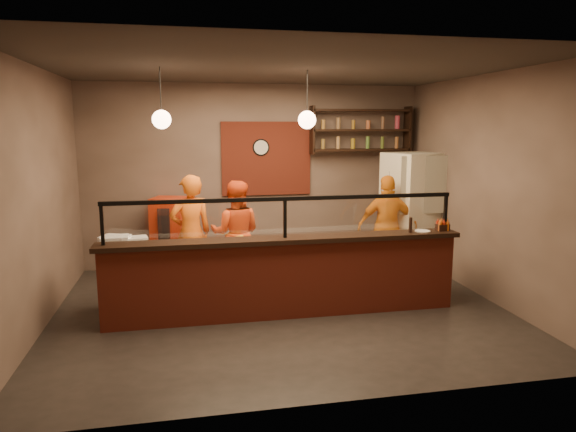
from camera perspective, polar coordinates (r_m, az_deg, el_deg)
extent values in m
plane|color=black|center=(7.16, -0.79, -10.21)|extent=(6.00, 6.00, 0.00)
plane|color=#37302A|center=(6.76, -0.86, 16.18)|extent=(6.00, 6.00, 0.00)
plane|color=#756056|center=(9.23, -3.66, 4.52)|extent=(6.00, 0.00, 6.00)
plane|color=#756056|center=(6.90, -26.15, 1.72)|extent=(0.00, 5.00, 5.00)
plane|color=#756056|center=(7.89, 21.16, 2.97)|extent=(0.00, 5.00, 5.00)
plane|color=#756056|center=(4.37, 5.15, -1.47)|extent=(6.00, 0.00, 6.00)
cube|color=maroon|center=(9.21, -2.41, 6.39)|extent=(1.60, 0.04, 1.30)
cube|color=maroon|center=(6.72, -0.33, -7.07)|extent=(4.60, 0.25, 1.00)
cube|color=black|center=(6.58, -0.34, -2.65)|extent=(4.70, 0.37, 0.06)
cube|color=gray|center=(7.21, -1.09, -6.50)|extent=(4.60, 0.75, 0.85)
cube|color=silver|center=(7.10, -1.10, -3.01)|extent=(4.60, 0.75, 0.05)
cube|color=white|center=(6.53, -0.34, -0.25)|extent=(4.40, 0.02, 0.50)
cube|color=black|center=(6.49, -0.34, 1.93)|extent=(4.50, 0.05, 0.05)
cube|color=black|center=(6.49, -19.96, -0.91)|extent=(0.04, 0.04, 0.50)
cube|color=black|center=(6.53, -0.34, -0.25)|extent=(0.04, 0.04, 0.50)
cube|color=black|center=(7.28, 17.09, 0.36)|extent=(0.04, 0.04, 0.50)
cube|color=black|center=(9.47, 8.03, 7.31)|extent=(1.80, 0.28, 0.04)
cube|color=black|center=(9.46, 8.08, 9.43)|extent=(1.80, 0.28, 0.04)
cube|color=black|center=(9.46, 8.13, 11.55)|extent=(1.80, 0.28, 0.04)
cube|color=black|center=(9.20, 2.71, 9.50)|extent=(0.04, 0.28, 0.85)
cube|color=black|center=(9.79, 13.12, 9.28)|extent=(0.04, 0.28, 0.85)
cylinder|color=black|center=(9.17, -3.03, 7.62)|extent=(0.30, 0.04, 0.30)
cylinder|color=black|center=(6.83, -14.00, 13.31)|extent=(0.01, 0.01, 0.60)
sphere|color=#EBAF81|center=(6.82, -13.87, 10.37)|extent=(0.24, 0.24, 0.24)
cylinder|color=black|center=(7.01, 2.15, 13.48)|extent=(0.01, 0.01, 0.60)
sphere|color=#EBAF81|center=(7.00, 2.13, 10.62)|extent=(0.24, 0.24, 0.24)
imported|color=orange|center=(7.90, -10.74, -1.83)|extent=(0.73, 0.58, 1.76)
imported|color=#E44715|center=(8.02, -5.84, -1.92)|extent=(0.92, 0.78, 1.65)
imported|color=orange|center=(8.60, 11.00, -1.14)|extent=(1.04, 0.55, 1.68)
cube|color=beige|center=(9.13, 13.61, 0.48)|extent=(1.04, 1.01, 2.03)
cube|color=red|center=(8.95, -12.90, -2.07)|extent=(0.68, 0.66, 1.29)
cylinder|color=white|center=(7.09, -5.32, -2.80)|extent=(0.70, 0.70, 0.01)
cube|color=white|center=(7.02, -18.66, -2.77)|extent=(0.41, 0.38, 0.17)
cube|color=white|center=(6.99, -16.51, -2.81)|extent=(0.32, 0.28, 0.14)
cube|color=white|center=(6.98, -18.71, -2.83)|extent=(0.36, 0.30, 0.17)
cylinder|color=yellow|center=(7.07, -6.35, -2.63)|extent=(0.37, 0.27, 0.07)
cube|color=black|center=(7.32, 16.78, -1.20)|extent=(0.17, 0.14, 0.09)
cylinder|color=black|center=(7.05, 13.45, -0.98)|extent=(0.05, 0.05, 0.20)
cylinder|color=silver|center=(7.17, 14.73, -1.63)|extent=(0.26, 0.26, 0.01)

